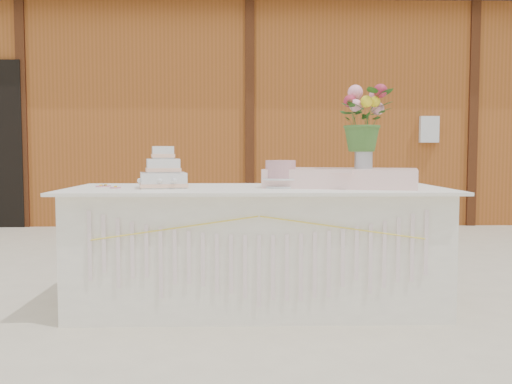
% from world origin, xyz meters
% --- Properties ---
extents(ground, '(80.00, 80.00, 0.00)m').
position_xyz_m(ground, '(0.00, 0.00, 0.00)').
color(ground, beige).
rests_on(ground, ground).
extents(barn, '(12.60, 4.60, 3.30)m').
position_xyz_m(barn, '(-0.01, 5.99, 1.68)').
color(barn, brown).
rests_on(barn, ground).
extents(cake_table, '(2.40, 1.00, 0.77)m').
position_xyz_m(cake_table, '(0.00, -0.00, 0.39)').
color(cake_table, white).
rests_on(cake_table, ground).
extents(wedding_cake, '(0.34, 0.34, 0.26)m').
position_xyz_m(wedding_cake, '(-0.60, -0.02, 0.86)').
color(wedding_cake, silver).
rests_on(wedding_cake, cake_table).
extents(pink_cake_stand, '(0.24, 0.24, 0.17)m').
position_xyz_m(pink_cake_stand, '(0.15, -0.05, 0.87)').
color(pink_cake_stand, white).
rests_on(pink_cake_stand, cake_table).
extents(satin_runner, '(1.06, 0.78, 0.12)m').
position_xyz_m(satin_runner, '(0.55, 0.05, 0.83)').
color(satin_runner, '#FFD1CD').
rests_on(satin_runner, cake_table).
extents(flower_vase, '(0.12, 0.12, 0.16)m').
position_xyz_m(flower_vase, '(0.69, 0.05, 0.97)').
color(flower_vase, silver).
rests_on(flower_vase, satin_runner).
extents(bouquet, '(0.41, 0.37, 0.40)m').
position_xyz_m(bouquet, '(0.69, 0.05, 1.25)').
color(bouquet, '#386528').
rests_on(bouquet, flower_vase).
extents(loose_flowers, '(0.20, 0.36, 0.02)m').
position_xyz_m(loose_flowers, '(-0.96, 0.09, 0.78)').
color(loose_flowers, '#D38193').
rests_on(loose_flowers, cake_table).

